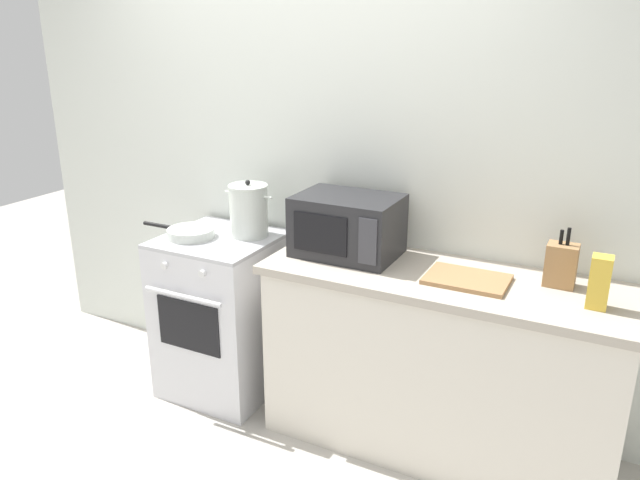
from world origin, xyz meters
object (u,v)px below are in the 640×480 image
Objects in this scene: microwave at (348,225)px; cutting_board at (467,279)px; stove at (223,314)px; knife_block at (561,265)px; pasta_box at (599,282)px; stock_pot at (249,210)px; frying_pan at (190,233)px.

cutting_board is at bearing -7.11° from microwave.
cutting_board is (0.63, -0.08, -0.14)m from microwave.
stove is 3.44× the size of knife_block.
pasta_box is (0.16, -0.17, 0.01)m from knife_block.
stock_pot reaches higher than frying_pan.
pasta_box is (1.16, -0.11, -0.04)m from microwave.
stock_pot is (0.13, 0.10, 0.60)m from stove.
knife_block is (1.73, 0.14, 0.56)m from stove.
knife_block is at bearing 6.45° from frying_pan.
stock_pot is 1.60m from knife_block.
microwave reaches higher than cutting_board.
knife_block reaches higher than frying_pan.
stock_pot is 1.76m from pasta_box.
knife_block is at bearing 1.37° from stock_pot.
microwave is 1.39× the size of cutting_board.
cutting_board is 0.54m from pasta_box.
frying_pan is at bearing -170.28° from microwave.
pasta_box is at bearing -3.21° from cutting_board.
microwave reaches higher than knife_block.
frying_pan is (-0.27, -0.17, -0.12)m from stock_pot.
frying_pan is at bearing -147.48° from stock_pot.
microwave is 2.27× the size of pasta_box.
stock_pot is 0.62× the size of microwave.
cutting_board is 0.41m from knife_block.
stock_pot is 1.16× the size of knife_block.
stock_pot reaches higher than pasta_box.
stock_pot reaches higher than knife_block.
knife_block is (1.60, 0.04, -0.05)m from stock_pot.
stock_pot is 0.60m from microwave.
microwave is (0.73, 0.08, 0.61)m from stove.
pasta_box reaches higher than stove.
stove is at bearing -175.33° from knife_block.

